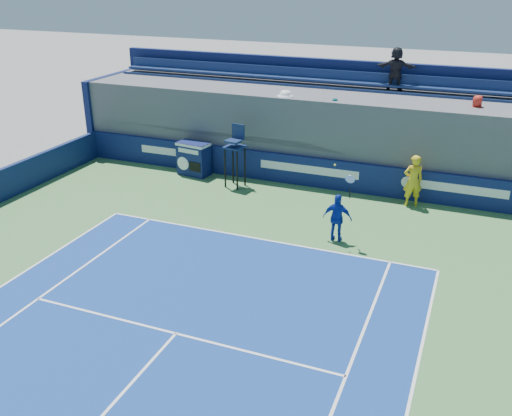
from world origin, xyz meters
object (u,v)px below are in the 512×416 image
at_px(ball_person, 413,181).
at_px(match_clock, 194,158).
at_px(tennis_player, 337,218).
at_px(umpire_chair, 235,149).

relative_size(ball_person, match_clock, 1.36).
distance_m(ball_person, tennis_player, 4.23).
height_order(ball_person, umpire_chair, umpire_chair).
distance_m(ball_person, match_clock, 8.88).
bearing_deg(umpire_chair, ball_person, 4.70).
distance_m(match_clock, tennis_player, 8.08).
bearing_deg(tennis_player, ball_person, 65.05).
bearing_deg(tennis_player, umpire_chair, 146.44).
xyz_separation_m(match_clock, tennis_player, (7.09, -3.87, 0.06)).
relative_size(match_clock, tennis_player, 0.55).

